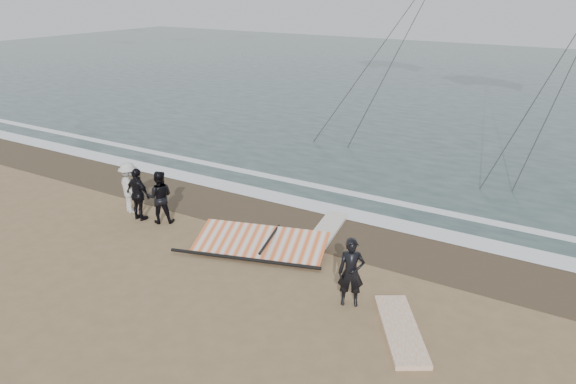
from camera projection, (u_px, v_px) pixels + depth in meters
name	position (u px, v px, depth m)	size (l,w,h in m)	color
ground	(229.00, 294.00, 13.39)	(120.00, 120.00, 0.00)	#8C704C
sea	(514.00, 86.00, 39.62)	(120.00, 54.00, 0.02)	#233838
wet_sand	(319.00, 227.00, 16.96)	(120.00, 2.80, 0.01)	#4C3D2B
foam_near	(340.00, 212.00, 18.07)	(120.00, 0.90, 0.01)	white
foam_far	(363.00, 196.00, 19.42)	(120.00, 0.45, 0.01)	white
man_main	(351.00, 272.00, 12.69)	(0.60, 0.39, 1.65)	black
board_white	(401.00, 329.00, 11.94)	(0.72, 2.59, 0.10)	white
board_cream	(327.00, 229.00, 16.76)	(0.66, 2.49, 0.10)	silver
trio_cluster	(141.00, 192.00, 17.45)	(2.53, 1.09, 1.67)	black
sail_rig	(262.00, 242.00, 15.57)	(4.03, 2.67, 0.49)	black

